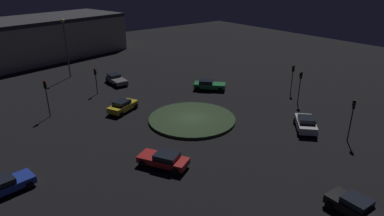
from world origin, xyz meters
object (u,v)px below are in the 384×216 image
Objects in this scene: car_silver at (306,123)px; car_grey at (116,79)px; traffic_light_north at (96,76)px; car_green at (209,85)px; traffic_light_east at (300,81)px; car_blue at (2,186)px; traffic_light_east_near at (293,73)px; traffic_light_northwest at (46,92)px; car_black at (356,207)px; car_red at (164,159)px; traffic_light_southeast at (352,112)px; store_building at (42,38)px; car_yellow at (123,106)px; streetlamp_north at (65,39)px.

car_silver is 29.31m from car_grey.
car_green is at bearing 40.32° from traffic_light_north.
traffic_light_east is (5.63, -11.39, 2.29)m from car_green.
car_blue is 1.08× the size of traffic_light_east.
car_green is at bearing -46.59° from traffic_light_east.
traffic_light_east_near reaches higher than traffic_light_north.
car_grey is 13.99m from traffic_light_northwest.
car_black is 0.91× the size of car_grey.
car_red is 19.41m from traffic_light_southeast.
traffic_light_east is 50.82m from store_building.
traffic_light_east is (19.49, -11.86, 2.30)m from car_yellow.
car_red is 1.19× the size of traffic_light_east_near.
streetlamp_north is at bearing -149.05° from car_grey.
car_black is at bearing 178.26° from car_red.
car_grey is at bearing -39.32° from traffic_light_east.
store_building is (-12.05, 52.81, 3.11)m from car_silver.
car_yellow is 0.98× the size of traffic_light_southeast.
car_red is (-3.14, -13.75, -0.04)m from car_yellow.
traffic_light_northwest is 1.10× the size of traffic_light_east_near.
traffic_light_southeast is (29.80, -12.38, 2.48)m from car_blue.
streetlamp_north is (0.21, 18.70, 5.45)m from car_yellow.
store_building is at bearing 62.60° from car_blue.
car_silver reaches higher than car_green.
store_building is at bearing -33.49° from car_red.
car_yellow is 19.48m from streetlamp_north.
car_black is 46.90m from streetlamp_north.
traffic_light_northwest is 1.04× the size of traffic_light_east.
car_black is 12.56m from traffic_light_southeast.
car_green is 1.01× the size of car_grey.
car_red is at bearing -33.74° from traffic_light_northwest.
store_building is (-13.28, 57.01, 0.72)m from traffic_light_southeast.
traffic_light_southeast is at bearing -79.96° from car_yellow.
car_grey is 25.26m from store_building.
car_grey is at bearing 43.21° from car_yellow.
car_black is 38.45m from car_grey.
traffic_light_east reaches higher than car_yellow.
traffic_light_east reaches higher than traffic_light_east_near.
car_blue is (-29.16, -8.60, -0.06)m from car_green.
traffic_light_east_near is at bearing -41.07° from car_black.
traffic_light_east is 1.06× the size of traffic_light_east_near.
car_green reaches higher than car_grey.
traffic_light_east is at bearing 178.06° from car_silver.
streetlamp_north is (3.35, 32.45, 5.49)m from car_red.
car_blue is at bearing 57.93° from store_building.
traffic_light_north is at bearing 8.60° from car_black.
car_yellow is 26.01m from traffic_light_southeast.
car_silver is 1.08× the size of traffic_light_east_near.
streetlamp_north reaches higher than car_black.
car_yellow is 23.93m from traffic_light_east_near.
car_yellow is at bearing -20.12° from car_grey.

